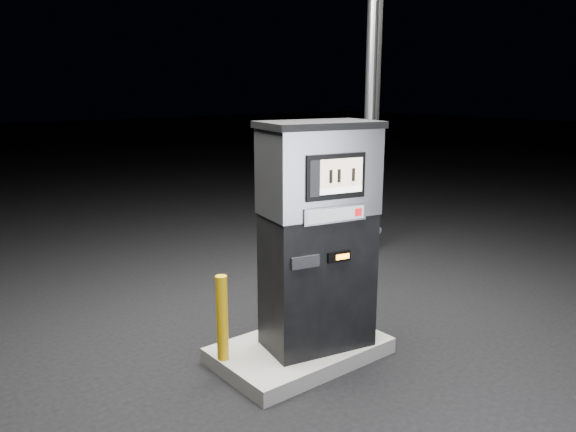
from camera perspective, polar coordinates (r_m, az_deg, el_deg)
ground at (r=5.56m, az=1.22°, el=-14.18°), size 80.00×80.00×0.00m
pump_island at (r=5.53m, az=1.22°, el=-13.49°), size 1.60×1.00×0.15m
fuel_dispenser at (r=5.12m, az=3.10°, el=-1.88°), size 1.21×0.82×4.35m
bollard_left at (r=5.08m, az=-6.70°, el=-10.25°), size 0.13×0.13×0.79m
bollard_right at (r=5.74m, az=7.57°, el=-7.31°), size 0.14×0.14×0.82m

